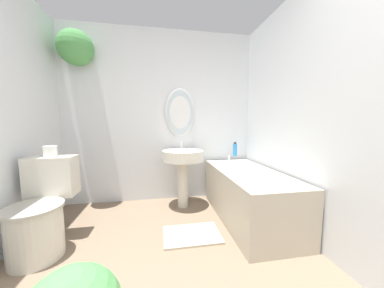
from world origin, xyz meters
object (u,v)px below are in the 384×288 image
at_px(toilet, 42,212).
at_px(bathtub, 247,193).
at_px(toilet_paper_roll, 50,151).
at_px(pedestal_sink, 183,162).
at_px(shampoo_bottle, 235,150).

distance_m(toilet, bathtub, 2.02).
xyz_separation_m(toilet, toilet_paper_roll, (0.00, 0.20, 0.50)).
relative_size(pedestal_sink, toilet_paper_roll, 7.78).
height_order(toilet, shampoo_bottle, shampoo_bottle).
xyz_separation_m(bathtub, toilet_paper_roll, (-2.01, -0.05, 0.55)).
bearing_deg(pedestal_sink, shampoo_bottle, 9.66).
height_order(toilet, toilet_paper_roll, toilet_paper_roll).
bearing_deg(toilet, bathtub, 7.15).
bearing_deg(toilet_paper_roll, toilet, -90.00).
xyz_separation_m(toilet, bathtub, (2.01, 0.25, -0.05)).
height_order(toilet, bathtub, toilet).
height_order(pedestal_sink, bathtub, pedestal_sink).
xyz_separation_m(bathtub, shampoo_bottle, (0.08, 0.58, 0.44)).
relative_size(toilet, bathtub, 0.56).
distance_m(pedestal_sink, toilet_paper_roll, 1.42).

